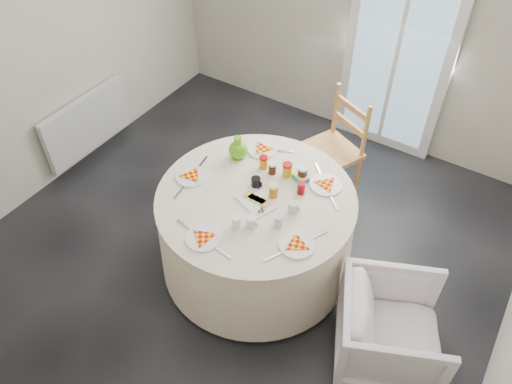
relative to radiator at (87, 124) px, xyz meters
The scene contains 14 objects.
floor 1.99m from the radiator, ahead, with size 4.00×4.00×0.00m, color black.
wall_back 2.80m from the radiator, 42.86° to the left, with size 4.00×0.02×2.60m, color #BCB5A3.
wall_left 0.94m from the radiator, 106.70° to the right, with size 0.02×4.00×2.60m, color #BCB5A3.
glass_door 3.00m from the radiator, 36.79° to the left, with size 1.00×0.08×2.10m, color silver.
radiator is the anchor object (origin of this frame).
table 2.12m from the radiator, ahead, with size 1.49×1.49×0.75m, color white.
wooden_chair 2.33m from the radiator, 19.01° to the left, with size 0.45×0.43×1.01m, color #C8794C, non-canonical shape.
armchair 3.32m from the radiator, ahead, with size 0.67×0.63×0.69m, color white.
place_settings 2.16m from the radiator, ahead, with size 1.28×1.28×0.02m, color white, non-canonical shape.
jar_cluster 2.20m from the radiator, ahead, with size 0.43×0.21×0.12m, color #B17728, non-canonical shape.
butter_tub 2.32m from the radiator, ahead, with size 0.12×0.08×0.05m, color #1494AD.
green_pitcher 1.82m from the radiator, ahead, with size 0.15×0.15×0.19m, color #54AA18, non-canonical shape.
cheese_platter 2.19m from the radiator, ahead, with size 0.28×0.18×0.04m, color silver, non-canonical shape.
mugs_glasses 2.29m from the radiator, ahead, with size 0.53×0.53×0.10m, color gray, non-canonical shape.
Camera 1 is at (1.52, -2.20, 3.27)m, focal length 35.00 mm.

